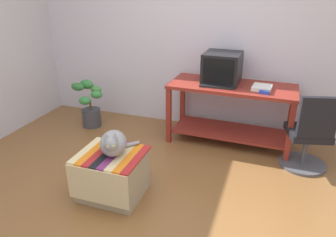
% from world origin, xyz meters
% --- Properties ---
extents(ground_plane, '(14.00, 14.00, 0.00)m').
position_xyz_m(ground_plane, '(0.00, 0.00, 0.00)').
color(ground_plane, brown).
extents(back_wall, '(8.00, 0.10, 2.60)m').
position_xyz_m(back_wall, '(0.00, 2.05, 1.30)').
color(back_wall, silver).
rests_on(back_wall, ground_plane).
extents(desk, '(1.55, 0.69, 0.77)m').
position_xyz_m(desk, '(0.53, 1.60, 0.53)').
color(desk, maroon).
rests_on(desk, ground_plane).
extents(tv_monitor, '(0.45, 0.47, 0.37)m').
position_xyz_m(tv_monitor, '(0.38, 1.66, 0.96)').
color(tv_monitor, black).
rests_on(tv_monitor, desk).
extents(keyboard, '(0.40, 0.16, 0.02)m').
position_xyz_m(keyboard, '(0.37, 1.46, 0.78)').
color(keyboard, black).
rests_on(keyboard, desk).
extents(book, '(0.23, 0.26, 0.04)m').
position_xyz_m(book, '(0.89, 1.54, 0.79)').
color(book, white).
rests_on(book, desk).
extents(ottoman_with_blanket, '(0.61, 0.56, 0.45)m').
position_xyz_m(ottoman_with_blanket, '(-0.35, 0.10, 0.23)').
color(ottoman_with_blanket, tan).
rests_on(ottoman_with_blanket, ground_plane).
extents(cat, '(0.36, 0.46, 0.28)m').
position_xyz_m(cat, '(-0.33, 0.11, 0.56)').
color(cat, gray).
rests_on(cat, ottoman_with_blanket).
extents(potted_plant, '(0.45, 0.37, 0.66)m').
position_xyz_m(potted_plant, '(-1.43, 1.45, 0.30)').
color(potted_plant, '#3D3D42').
rests_on(potted_plant, ground_plane).
extents(office_chair, '(0.52, 0.52, 0.89)m').
position_xyz_m(office_chair, '(1.45, 1.23, 0.39)').
color(office_chair, '#4C4C51').
rests_on(office_chair, ground_plane).
extents(stapler, '(0.11, 0.06, 0.04)m').
position_xyz_m(stapler, '(0.92, 1.37, 0.79)').
color(stapler, '#2342B7').
rests_on(stapler, desk).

